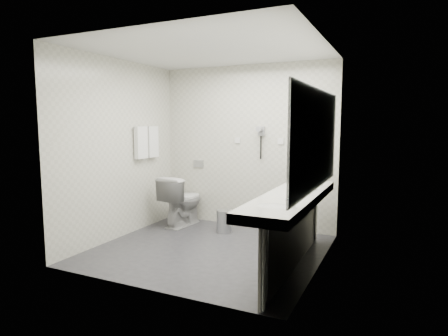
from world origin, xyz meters
The scene contains 32 objects.
floor centered at (0.00, 0.00, 0.00)m, with size 2.80×2.80×0.00m, color #2A2A2F.
ceiling centered at (0.00, 0.00, 2.50)m, with size 2.80×2.80×0.00m, color silver.
wall_back centered at (0.00, 1.30, 1.25)m, with size 2.80×2.80×0.00m, color beige.
wall_front centered at (0.00, -1.30, 1.25)m, with size 2.80×2.80×0.00m, color beige.
wall_left centered at (-1.40, 0.00, 1.25)m, with size 2.60×2.60×0.00m, color beige.
wall_right centered at (1.40, 0.00, 1.25)m, with size 2.60×2.60×0.00m, color beige.
vanity_counter centered at (1.12, -0.20, 0.80)m, with size 0.55×2.20×0.10m, color silver.
vanity_panel centered at (1.15, -0.20, 0.38)m, with size 0.03×2.15×0.75m, color gray.
vanity_post_near centered at (1.18, -1.24, 0.38)m, with size 0.06×0.06×0.75m, color silver.
vanity_post_far centered at (1.18, 0.84, 0.38)m, with size 0.06×0.06×0.75m, color silver.
mirror centered at (1.39, -0.20, 1.45)m, with size 0.02×2.20×1.05m, color #B2BCC6.
basin_near centered at (1.12, -0.85, 0.83)m, with size 0.40×0.31×0.05m, color silver.
basin_far centered at (1.12, 0.45, 0.83)m, with size 0.40×0.31×0.05m, color silver.
faucet_near centered at (1.32, -0.85, 0.92)m, with size 0.04×0.04×0.15m, color silver.
faucet_far centered at (1.32, 0.45, 0.92)m, with size 0.04×0.04×0.15m, color silver.
soap_bottle_a centered at (1.23, -0.23, 0.90)m, with size 0.05×0.05×0.11m, color white.
soap_bottle_b centered at (1.13, -0.14, 0.89)m, with size 0.07×0.07×0.09m, color white.
soap_bottle_c centered at (1.30, -0.15, 0.91)m, with size 0.05×0.05×0.12m, color white.
glass_left centered at (1.25, -0.01, 0.90)m, with size 0.06×0.06×0.10m, color silver.
glass_right centered at (1.31, 0.15, 0.90)m, with size 0.06×0.06×0.10m, color silver.
toilet centered at (-0.93, 0.88, 0.40)m, with size 0.45×0.78×0.80m, color silver.
flush_plate centered at (-0.85, 1.29, 0.95)m, with size 0.18×0.02×0.12m, color #B2B5BA.
pedal_bin centered at (-0.15, 0.79, 0.16)m, with size 0.23×0.23×0.32m, color #B2B5BA.
bin_lid centered at (-0.15, 0.79, 0.33)m, with size 0.23×0.23×0.01m, color #B2B5BA.
towel_rail centered at (-1.35, 0.55, 1.55)m, with size 0.02×0.02×0.62m, color silver.
towel_near centered at (-1.34, 0.41, 1.33)m, with size 0.07×0.24×0.48m, color white.
towel_far centered at (-1.34, 0.69, 1.33)m, with size 0.07×0.24×0.48m, color white.
dryer_cradle centered at (0.25, 1.27, 1.50)m, with size 0.10×0.04×0.14m, color gray.
dryer_barrel centered at (0.25, 1.20, 1.53)m, with size 0.08×0.08×0.14m, color gray.
dryer_cord centered at (0.25, 1.26, 1.25)m, with size 0.02×0.02×0.35m, color black.
switch_plate_a centered at (-0.15, 1.29, 1.35)m, with size 0.09×0.02×0.09m, color silver.
switch_plate_b centered at (0.55, 1.29, 1.35)m, with size 0.09×0.02×0.09m, color silver.
Camera 1 is at (2.18, -4.20, 1.62)m, focal length 30.44 mm.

